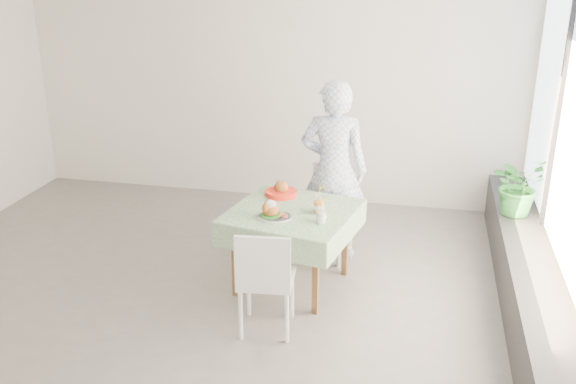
% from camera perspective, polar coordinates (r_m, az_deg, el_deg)
% --- Properties ---
extents(floor, '(6.00, 6.00, 0.00)m').
position_cam_1_polar(floor, '(5.94, -7.44, -8.69)').
color(floor, '#5E5B59').
rests_on(floor, ground).
extents(wall_back, '(6.00, 0.02, 2.80)m').
position_cam_1_polar(wall_back, '(7.72, -1.66, 9.51)').
color(wall_back, white).
rests_on(wall_back, ground).
extents(wall_front, '(6.00, 0.02, 2.80)m').
position_cam_1_polar(wall_front, '(3.34, -23.13, -7.74)').
color(wall_front, white).
rests_on(wall_front, ground).
extents(window_ledge, '(0.40, 4.80, 0.50)m').
position_cam_1_polar(window_ledge, '(5.60, 20.91, -9.01)').
color(window_ledge, black).
rests_on(window_ledge, ground).
extents(cafe_table, '(1.22, 1.22, 0.74)m').
position_cam_1_polar(cafe_table, '(5.79, 0.38, -4.21)').
color(cafe_table, brown).
rests_on(cafe_table, ground).
extents(chair_far, '(0.49, 0.49, 0.91)m').
position_cam_1_polar(chair_far, '(6.43, 3.50, -3.36)').
color(chair_far, white).
rests_on(chair_far, ground).
extents(chair_near, '(0.47, 0.47, 0.90)m').
position_cam_1_polar(chair_near, '(5.21, -1.92, -9.49)').
color(chair_near, white).
rests_on(chair_near, ground).
extents(diner, '(0.66, 0.44, 1.79)m').
position_cam_1_polar(diner, '(6.25, 4.09, 1.97)').
color(diner, '#839CD2').
rests_on(diner, ground).
extents(main_dish, '(0.31, 0.31, 0.16)m').
position_cam_1_polar(main_dish, '(5.50, -1.40, -1.79)').
color(main_dish, white).
rests_on(main_dish, cafe_table).
extents(juice_cup_orange, '(0.10, 0.10, 0.29)m').
position_cam_1_polar(juice_cup_orange, '(5.60, 2.76, -1.23)').
color(juice_cup_orange, white).
rests_on(juice_cup_orange, cafe_table).
extents(juice_cup_lemonade, '(0.09, 0.09, 0.26)m').
position_cam_1_polar(juice_cup_lemonade, '(5.40, 2.98, -2.13)').
color(juice_cup_lemonade, white).
rests_on(juice_cup_lemonade, cafe_table).
extents(second_dish, '(0.30, 0.30, 0.14)m').
position_cam_1_polar(second_dish, '(6.00, -0.60, 0.07)').
color(second_dish, red).
rests_on(second_dish, cafe_table).
extents(potted_plant, '(0.71, 0.69, 0.59)m').
position_cam_1_polar(potted_plant, '(6.52, 19.85, 0.62)').
color(potted_plant, '#25702B').
rests_on(potted_plant, window_ledge).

